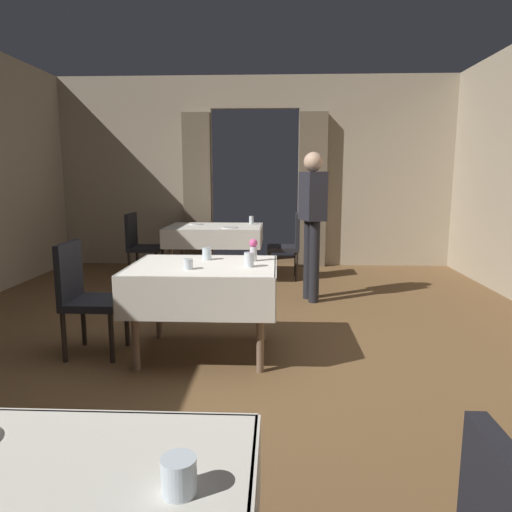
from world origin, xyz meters
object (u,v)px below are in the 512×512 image
Objects in this scene: flower_vase_mid at (253,249)px; glass_far_a at (251,220)px; chair_far_left at (140,243)px; person_waiter_by_doorway at (312,214)px; dining_table_far at (215,232)px; glass_near_c at (179,476)px; chair_far_right at (289,243)px; glass_mid_d at (207,254)px; glass_mid_c at (249,260)px; glass_mid_b at (188,264)px; plate_far_b at (196,224)px; dining_table_mid at (204,278)px; plate_far_c at (229,228)px; chair_mid_left at (85,293)px.

flower_vase_mid is 1.56× the size of glass_far_a.
chair_far_left is 2.64m from person_waiter_by_doorway.
person_waiter_by_doorway is at bearing -42.64° from dining_table_far.
glass_near_c is 5.92m from glass_far_a.
glass_mid_d is at bearing -105.84° from chair_far_right.
glass_far_a reaches higher than glass_mid_c.
glass_mid_b is at bearing -105.28° from chair_far_right.
chair_far_left is at bearing -159.66° from plate_far_b.
glass_mid_d reaches higher than dining_table_far.
chair_far_right is at bearing 74.72° from glass_mid_b.
dining_table_mid is 2.04m from person_waiter_by_doorway.
person_waiter_by_doorway reaches higher than plate_far_b.
glass_near_c reaches higher than glass_mid_b.
glass_mid_c is 0.52× the size of plate_far_c.
dining_table_far is 0.78× the size of person_waiter_by_doorway.
chair_mid_left is 1.00× the size of chair_far_right.
glass_near_c is 2.93m from flower_vase_mid.
chair_far_right is at bearing 17.30° from plate_far_c.
glass_mid_d is (-0.77, -2.70, 0.29)m from chair_far_right.
dining_table_far is at bearing 95.72° from dining_table_mid.
glass_far_a is 0.54× the size of plate_far_c.
flower_vase_mid is at bearing 89.52° from glass_near_c.
glass_near_c is at bearing -83.34° from dining_table_far.
glass_mid_d is at bearing -83.91° from dining_table_far.
glass_mid_b is at bearing -115.18° from dining_table_mid.
chair_far_left is at bearing 155.03° from person_waiter_by_doorway.
chair_mid_left is 3.03m from glass_near_c.
flower_vase_mid reaches higher than chair_far_left.
glass_mid_b is 3.38m from glass_far_a.
chair_mid_left is (-0.97, -0.04, -0.12)m from dining_table_mid.
plate_far_b is (-0.59, 3.11, 0.12)m from dining_table_mid.
glass_mid_c is at bearing -81.09° from plate_far_c.
dining_table_mid is at bearing 168.52° from glass_mid_c.
chair_far_right is 5.69m from glass_near_c.
chair_far_right is 0.54× the size of person_waiter_by_doorway.
glass_mid_d is 0.52× the size of plate_far_b.
glass_mid_b is 2.86m from plate_far_c.
dining_table_mid is at bearing 64.82° from glass_mid_b.
dining_table_far is at bearing 137.36° from person_waiter_by_doorway.
flower_vase_mid reaches higher than glass_mid_c.
plate_far_b is at bearing 100.70° from dining_table_mid.
chair_mid_left is 0.94m from glass_mid_b.
plate_far_b is 0.90× the size of plate_far_c.
glass_mid_d is at bearing 78.50° from glass_mid_b.
glass_mid_c is at bearing -87.27° from glass_far_a.
chair_far_right is 1.32m from person_waiter_by_doorway.
glass_mid_d is (-0.00, 0.22, 0.16)m from dining_table_mid.
chair_far_right is 3.24m from glass_mid_b.
chair_mid_left is 1.43m from flower_vase_mid.
chair_far_left reaches higher than dining_table_far.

